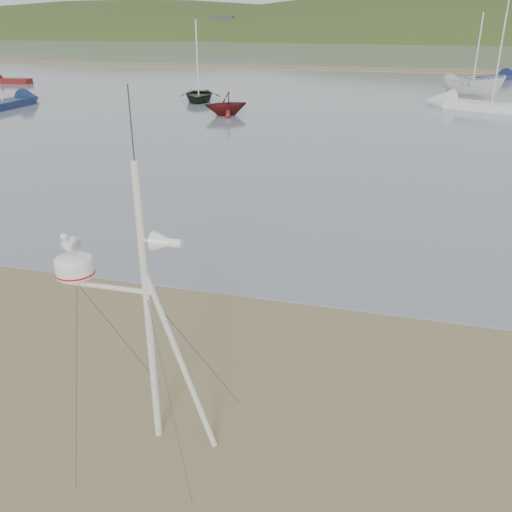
% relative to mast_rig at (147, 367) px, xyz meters
% --- Properties ---
extents(ground, '(560.00, 560.00, 0.00)m').
position_rel_mast_rig_xyz_m(ground, '(-1.64, 0.54, -1.20)').
color(ground, olive).
rests_on(ground, ground).
extents(water, '(560.00, 256.00, 0.04)m').
position_rel_mast_rig_xyz_m(water, '(-1.64, 132.54, -1.18)').
color(water, slate).
rests_on(water, ground).
extents(sandbar, '(560.00, 7.00, 0.07)m').
position_rel_mast_rig_xyz_m(sandbar, '(-1.64, 70.54, -1.12)').
color(sandbar, olive).
rests_on(sandbar, water).
extents(hill_ridge, '(620.00, 180.00, 80.00)m').
position_rel_mast_rig_xyz_m(hill_ridge, '(16.87, 235.54, -20.89)').
color(hill_ridge, '#293B18').
rests_on(hill_ridge, ground).
extents(far_cottages, '(294.40, 6.30, 8.00)m').
position_rel_mast_rig_xyz_m(far_cottages, '(1.36, 196.54, 2.80)').
color(far_cottages, beige).
rests_on(far_cottages, ground).
extents(mast_rig, '(2.20, 2.35, 4.96)m').
position_rel_mast_rig_xyz_m(mast_rig, '(0.00, 0.00, 0.00)').
color(mast_rig, silver).
rests_on(mast_rig, ground).
extents(boat_dark, '(3.30, 1.78, 4.44)m').
position_rel_mast_rig_xyz_m(boat_dark, '(-12.44, 34.85, 1.06)').
color(boat_dark, black).
rests_on(boat_dark, water).
extents(boat_red, '(2.65, 2.83, 2.81)m').
position_rel_mast_rig_xyz_m(boat_red, '(-8.24, 28.77, 0.25)').
color(boat_red, '#5C1515').
rests_on(boat_red, water).
extents(boat_white, '(2.83, 2.83, 5.28)m').
position_rel_mast_rig_xyz_m(boat_white, '(7.85, 40.62, 1.48)').
color(boat_white, white).
rests_on(boat_white, water).
extents(sailboat_white_near, '(8.04, 5.69, 8.02)m').
position_rel_mast_rig_xyz_m(sailboat_white_near, '(6.72, 36.46, -0.90)').
color(sailboat_white_near, white).
rests_on(sailboat_white_near, ground).
extents(sailboat_blue_near, '(1.97, 7.07, 6.97)m').
position_rel_mast_rig_xyz_m(sailboat_blue_near, '(-24.49, 29.47, -0.90)').
color(sailboat_blue_near, '#16244D').
rests_on(sailboat_blue_near, ground).
extents(sailboat_blue_far, '(5.11, 7.11, 7.15)m').
position_rel_mast_rig_xyz_m(sailboat_blue_far, '(12.80, 60.20, -0.90)').
color(sailboat_blue_far, '#16244D').
rests_on(sailboat_blue_far, ground).
extents(dinghy_red_far, '(4.62, 1.19, 1.12)m').
position_rel_mast_rig_xyz_m(dinghy_red_far, '(-36.06, 42.71, -0.91)').
color(dinghy_red_far, '#5C1515').
rests_on(dinghy_red_far, ground).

